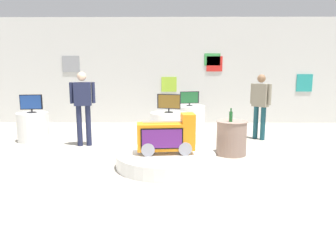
{
  "coord_description": "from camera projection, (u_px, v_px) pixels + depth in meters",
  "views": [
    {
      "loc": [
        0.38,
        -5.94,
        1.78
      ],
      "look_at": [
        0.31,
        0.24,
        0.66
      ],
      "focal_mm": 34.65,
      "sensor_mm": 36.0,
      "label": 1
    }
  ],
  "objects": [
    {
      "name": "tv_on_right_rear",
      "position": [
        190.0,
        98.0,
        9.19
      ],
      "size": [
        0.55,
        0.18,
        0.41
      ],
      "color": "black",
      "rests_on": "display_pedestal_right_rear"
    },
    {
      "name": "side_table_round",
      "position": [
        231.0,
        138.0,
        6.64
      ],
      "size": [
        0.63,
        0.63,
        0.7
      ],
      "color": "gray",
      "rests_on": "ground"
    },
    {
      "name": "novelty_firetruck_tv",
      "position": [
        167.0,
        137.0,
        5.79
      ],
      "size": [
        1.05,
        0.5,
        0.72
      ],
      "color": "gray",
      "rests_on": "main_display_pedestal"
    },
    {
      "name": "tv_on_center_rear",
      "position": [
        169.0,
        102.0,
        7.79
      ],
      "size": [
        0.56,
        0.21,
        0.45
      ],
      "color": "black",
      "rests_on": "display_pedestal_center_rear"
    },
    {
      "name": "display_pedestal_left_rear",
      "position": [
        33.0,
        127.0,
        7.88
      ],
      "size": [
        0.73,
        0.73,
        0.7
      ],
      "primitive_type": "cylinder",
      "color": "white",
      "rests_on": "ground"
    },
    {
      "name": "shopper_browsing_rear",
      "position": [
        83.0,
        103.0,
        7.3
      ],
      "size": [
        0.55,
        0.27,
        1.68
      ],
      "color": "#1E233F",
      "rests_on": "ground"
    },
    {
      "name": "tv_on_left_rear",
      "position": [
        31.0,
        103.0,
        7.77
      ],
      "size": [
        0.51,
        0.21,
        0.44
      ],
      "color": "black",
      "rests_on": "display_pedestal_left_rear"
    },
    {
      "name": "main_display_pedestal",
      "position": [
        166.0,
        160.0,
        5.87
      ],
      "size": [
        1.79,
        1.79,
        0.25
      ],
      "primitive_type": "cylinder",
      "color": "white",
      "rests_on": "ground"
    },
    {
      "name": "shopper_browsing_near_truck",
      "position": [
        260.0,
        102.0,
        7.97
      ],
      "size": [
        0.42,
        0.42,
        1.61
      ],
      "color": "#194751",
      "rests_on": "ground"
    },
    {
      "name": "ground_plane",
      "position": [
        151.0,
        162.0,
        6.16
      ],
      "size": [
        30.0,
        30.0,
        0.0
      ],
      "primitive_type": "plane",
      "color": "#A8A091"
    },
    {
      "name": "bottle_on_side_table",
      "position": [
        231.0,
        116.0,
        6.48
      ],
      "size": [
        0.07,
        0.07,
        0.28
      ],
      "color": "#195926",
      "rests_on": "side_table_round"
    },
    {
      "name": "display_pedestal_center_rear",
      "position": [
        169.0,
        127.0,
        7.9
      ],
      "size": [
        0.89,
        0.89,
        0.7
      ],
      "primitive_type": "cylinder",
      "color": "white",
      "rests_on": "ground"
    },
    {
      "name": "display_pedestal_right_rear",
      "position": [
        189.0,
        118.0,
        9.3
      ],
      "size": [
        0.88,
        0.88,
        0.7
      ],
      "primitive_type": "cylinder",
      "color": "white",
      "rests_on": "ground"
    },
    {
      "name": "back_wall_display",
      "position": [
        160.0,
        71.0,
        10.28
      ],
      "size": [
        12.94,
        0.13,
        3.3
      ],
      "color": "silver",
      "rests_on": "ground"
    }
  ]
}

